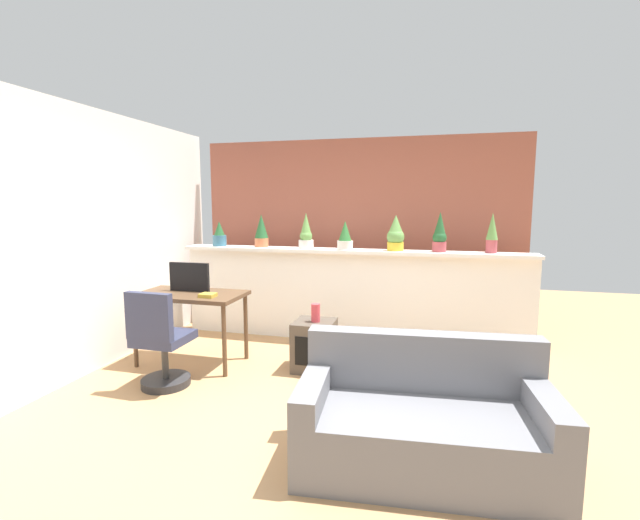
{
  "coord_description": "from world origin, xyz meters",
  "views": [
    {
      "loc": [
        0.95,
        -3.07,
        1.67
      ],
      "look_at": [
        -0.12,
        1.08,
        1.11
      ],
      "focal_mm": 24.29,
      "sensor_mm": 36.0,
      "label": 1
    }
  ],
  "objects_px": {
    "potted_plant_4": "(396,234)",
    "book_on_desk": "(208,295)",
    "potted_plant_5": "(440,234)",
    "potted_plant_1": "(261,231)",
    "potted_plant_3": "(345,237)",
    "potted_plant_6": "(492,232)",
    "side_cube_shelf": "(314,345)",
    "vase_on_shelf": "(316,313)",
    "desk": "(191,301)",
    "office_chair": "(160,347)",
    "tv_monitor": "(189,277)",
    "couch": "(423,423)",
    "potted_plant_2": "(306,234)",
    "potted_plant_0": "(219,235)"
  },
  "relations": [
    {
      "from": "office_chair",
      "to": "potted_plant_5",
      "type": "bearing_deg",
      "value": 35.96
    },
    {
      "from": "potted_plant_0",
      "to": "potted_plant_5",
      "type": "bearing_deg",
      "value": 0.2
    },
    {
      "from": "desk",
      "to": "book_on_desk",
      "type": "height_order",
      "value": "book_on_desk"
    },
    {
      "from": "potted_plant_1",
      "to": "office_chair",
      "type": "distance_m",
      "value": 2.03
    },
    {
      "from": "potted_plant_1",
      "to": "vase_on_shelf",
      "type": "height_order",
      "value": "potted_plant_1"
    },
    {
      "from": "office_chair",
      "to": "book_on_desk",
      "type": "distance_m",
      "value": 0.66
    },
    {
      "from": "potted_plant_3",
      "to": "office_chair",
      "type": "distance_m",
      "value": 2.36
    },
    {
      "from": "tv_monitor",
      "to": "office_chair",
      "type": "distance_m",
      "value": 0.89
    },
    {
      "from": "potted_plant_6",
      "to": "tv_monitor",
      "type": "bearing_deg",
      "value": -160.93
    },
    {
      "from": "potted_plant_3",
      "to": "desk",
      "type": "height_order",
      "value": "potted_plant_3"
    },
    {
      "from": "vase_on_shelf",
      "to": "potted_plant_2",
      "type": "bearing_deg",
      "value": 111.29
    },
    {
      "from": "potted_plant_2",
      "to": "couch",
      "type": "xyz_separation_m",
      "value": [
        1.46,
        -2.36,
        -1.02
      ]
    },
    {
      "from": "potted_plant_3",
      "to": "side_cube_shelf",
      "type": "relative_size",
      "value": 0.68
    },
    {
      "from": "tv_monitor",
      "to": "book_on_desk",
      "type": "relative_size",
      "value": 3.01
    },
    {
      "from": "book_on_desk",
      "to": "potted_plant_5",
      "type": "bearing_deg",
      "value": 29.67
    },
    {
      "from": "potted_plant_2",
      "to": "couch",
      "type": "relative_size",
      "value": 0.27
    },
    {
      "from": "potted_plant_4",
      "to": "book_on_desk",
      "type": "height_order",
      "value": "potted_plant_4"
    },
    {
      "from": "potted_plant_3",
      "to": "potted_plant_5",
      "type": "bearing_deg",
      "value": 2.57
    },
    {
      "from": "potted_plant_0",
      "to": "potted_plant_5",
      "type": "xyz_separation_m",
      "value": [
        2.72,
        0.01,
        0.06
      ]
    },
    {
      "from": "potted_plant_1",
      "to": "potted_plant_3",
      "type": "distance_m",
      "value": 1.09
    },
    {
      "from": "potted_plant_2",
      "to": "potted_plant_3",
      "type": "height_order",
      "value": "potted_plant_2"
    },
    {
      "from": "potted_plant_4",
      "to": "tv_monitor",
      "type": "height_order",
      "value": "potted_plant_4"
    },
    {
      "from": "potted_plant_0",
      "to": "tv_monitor",
      "type": "bearing_deg",
      "value": -80.13
    },
    {
      "from": "potted_plant_2",
      "to": "tv_monitor",
      "type": "height_order",
      "value": "potted_plant_2"
    },
    {
      "from": "tv_monitor",
      "to": "couch",
      "type": "xyz_separation_m",
      "value": [
        2.44,
        -1.32,
        -0.62
      ]
    },
    {
      "from": "desk",
      "to": "vase_on_shelf",
      "type": "bearing_deg",
      "value": 5.65
    },
    {
      "from": "side_cube_shelf",
      "to": "vase_on_shelf",
      "type": "distance_m",
      "value": 0.34
    },
    {
      "from": "potted_plant_4",
      "to": "office_chair",
      "type": "height_order",
      "value": "potted_plant_4"
    },
    {
      "from": "desk",
      "to": "potted_plant_1",
      "type": "bearing_deg",
      "value": 73.86
    },
    {
      "from": "potted_plant_5",
      "to": "book_on_desk",
      "type": "bearing_deg",
      "value": -150.33
    },
    {
      "from": "desk",
      "to": "office_chair",
      "type": "height_order",
      "value": "office_chair"
    },
    {
      "from": "potted_plant_1",
      "to": "potted_plant_4",
      "type": "xyz_separation_m",
      "value": [
        1.67,
        -0.02,
        -0.01
      ]
    },
    {
      "from": "potted_plant_1",
      "to": "desk",
      "type": "xyz_separation_m",
      "value": [
        -0.33,
        -1.15,
        -0.66
      ]
    },
    {
      "from": "potted_plant_0",
      "to": "vase_on_shelf",
      "type": "height_order",
      "value": "potted_plant_0"
    },
    {
      "from": "potted_plant_6",
      "to": "side_cube_shelf",
      "type": "distance_m",
      "value": 2.3
    },
    {
      "from": "tv_monitor",
      "to": "book_on_desk",
      "type": "height_order",
      "value": "tv_monitor"
    },
    {
      "from": "potted_plant_1",
      "to": "book_on_desk",
      "type": "xyz_separation_m",
      "value": [
        -0.06,
        -1.28,
        -0.56
      ]
    },
    {
      "from": "potted_plant_1",
      "to": "potted_plant_3",
      "type": "xyz_separation_m",
      "value": [
        1.08,
        -0.07,
        -0.05
      ]
    },
    {
      "from": "potted_plant_2",
      "to": "potted_plant_5",
      "type": "relative_size",
      "value": 0.95
    },
    {
      "from": "potted_plant_6",
      "to": "desk",
      "type": "xyz_separation_m",
      "value": [
        -3.04,
        -1.15,
        -0.69
      ]
    },
    {
      "from": "potted_plant_4",
      "to": "potted_plant_5",
      "type": "distance_m",
      "value": 0.49
    },
    {
      "from": "potted_plant_4",
      "to": "book_on_desk",
      "type": "distance_m",
      "value": 2.2
    },
    {
      "from": "potted_plant_6",
      "to": "office_chair",
      "type": "relative_size",
      "value": 0.49
    },
    {
      "from": "desk",
      "to": "side_cube_shelf",
      "type": "height_order",
      "value": "desk"
    },
    {
      "from": "potted_plant_3",
      "to": "potted_plant_4",
      "type": "bearing_deg",
      "value": 4.76
    },
    {
      "from": "potted_plant_4",
      "to": "vase_on_shelf",
      "type": "height_order",
      "value": "potted_plant_4"
    },
    {
      "from": "vase_on_shelf",
      "to": "potted_plant_4",
      "type": "bearing_deg",
      "value": 55.36
    },
    {
      "from": "side_cube_shelf",
      "to": "potted_plant_5",
      "type": "bearing_deg",
      "value": 39.56
    },
    {
      "from": "potted_plant_1",
      "to": "tv_monitor",
      "type": "relative_size",
      "value": 0.91
    },
    {
      "from": "potted_plant_3",
      "to": "potted_plant_6",
      "type": "distance_m",
      "value": 1.63
    }
  ]
}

